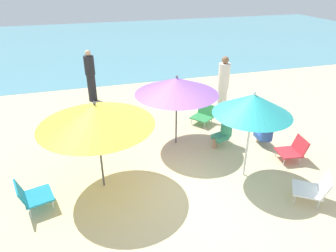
% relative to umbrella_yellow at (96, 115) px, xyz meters
% --- Properties ---
extents(ground_plane, '(40.00, 40.00, 0.00)m').
position_rel_umbrella_yellow_xyz_m(ground_plane, '(1.40, -0.32, -1.58)').
color(ground_plane, beige).
extents(sea_water, '(40.00, 16.00, 0.01)m').
position_rel_umbrella_yellow_xyz_m(sea_water, '(1.40, 14.00, -1.58)').
color(sea_water, '#5693A3').
rests_on(sea_water, ground_plane).
extents(umbrella_yellow, '(2.14, 2.14, 1.84)m').
position_rel_umbrella_yellow_xyz_m(umbrella_yellow, '(0.00, 0.00, 0.00)').
color(umbrella_yellow, '#4C4C51').
rests_on(umbrella_yellow, ground_plane).
extents(umbrella_teal, '(1.52, 1.52, 1.90)m').
position_rel_umbrella_yellow_xyz_m(umbrella_teal, '(2.90, -0.48, 0.05)').
color(umbrella_teal, silver).
rests_on(umbrella_teal, ground_plane).
extents(umbrella_purple, '(1.97, 1.97, 1.77)m').
position_rel_umbrella_yellow_xyz_m(umbrella_purple, '(1.93, 1.22, -0.06)').
color(umbrella_purple, '#4C4C51').
rests_on(umbrella_purple, ground_plane).
extents(beach_chair_a, '(0.73, 0.73, 0.61)m').
position_rel_umbrella_yellow_xyz_m(beach_chair_a, '(0.75, 1.97, -1.28)').
color(beach_chair_a, teal).
rests_on(beach_chair_a, ground_plane).
extents(beach_chair_b, '(0.78, 0.75, 0.60)m').
position_rel_umbrella_yellow_xyz_m(beach_chair_b, '(3.72, -1.59, -1.27)').
color(beach_chair_b, white).
rests_on(beach_chair_b, ground_plane).
extents(beach_chair_c, '(0.69, 0.66, 0.59)m').
position_rel_umbrella_yellow_xyz_m(beach_chair_c, '(-1.29, -0.34, -1.26)').
color(beach_chair_c, teal).
rests_on(beach_chair_c, ground_plane).
extents(beach_chair_d, '(0.62, 0.55, 0.54)m').
position_rel_umbrella_yellow_xyz_m(beach_chair_d, '(4.25, -0.27, -1.31)').
color(beach_chair_d, red).
rests_on(beach_chair_d, ground_plane).
extents(beach_chair_e, '(0.76, 0.76, 0.52)m').
position_rel_umbrella_yellow_xyz_m(beach_chair_e, '(3.02, 2.09, -1.32)').
color(beach_chair_e, '#33934C').
rests_on(beach_chair_e, ground_plane).
extents(person_a, '(0.32, 0.32, 1.69)m').
position_rel_umbrella_yellow_xyz_m(person_a, '(0.11, 4.69, -0.73)').
color(person_a, black).
rests_on(person_a, ground_plane).
extents(person_b, '(0.31, 0.55, 0.88)m').
position_rel_umbrella_yellow_xyz_m(person_b, '(3.99, 0.47, -1.15)').
color(person_b, '#2D519E').
rests_on(person_b, ground_plane).
extents(person_c, '(0.33, 0.33, 1.78)m').
position_rel_umbrella_yellow_xyz_m(person_c, '(3.74, 2.46, -0.68)').
color(person_c, silver).
rests_on(person_c, ground_plane).
extents(person_d, '(0.53, 0.37, 0.92)m').
position_rel_umbrella_yellow_xyz_m(person_d, '(3.04, 0.81, -1.12)').
color(person_d, '#389970').
rests_on(person_d, ground_plane).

